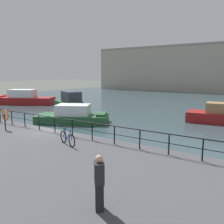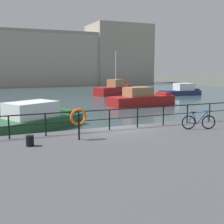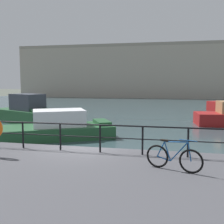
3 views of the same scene
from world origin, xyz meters
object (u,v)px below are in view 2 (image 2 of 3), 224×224
Objects in this scene: mooring_bollard at (30,141)px; life_ring_stand at (78,118)px; harbor_building at (43,59)px; moored_small_launch at (141,99)px; parked_bicycle at (199,122)px; moored_white_yacht at (115,89)px; moored_cabin_cruiser at (182,91)px; moored_harbor_tender at (31,119)px.

life_ring_stand is at bearing 6.74° from mooring_bollard.
harbor_building is 59.62m from life_ring_stand.
moored_small_launch is 17.68× the size of mooring_bollard.
harbor_building is at bearing 107.24° from parked_bicycle.
harbor_building is at bearing 79.47° from mooring_bollard.
harbor_building is 9.02× the size of moored_white_yacht.
moored_cabin_cruiser is 4.46× the size of life_ring_stand.
moored_small_launch is 4.61× the size of parked_bicycle.
moored_small_launch is 17.52m from parked_bicycle.
harbor_building is at bearing 119.18° from moored_cabin_cruiser.
moored_small_launch reaches higher than mooring_bollard.
moored_small_launch is at bearing 90.61° from parked_bicycle.
mooring_bollard is 0.31× the size of life_ring_stand.
moored_small_launch reaches higher than parked_bicycle.
moored_harbor_tender reaches higher than moored_cabin_cruiser.
life_ring_stand is at bearing -98.56° from harbor_building.
moored_harbor_tender is 15.38m from moored_small_launch.
moored_small_launch is (-11.81, -8.57, 0.07)m from moored_cabin_cruiser.
moored_white_yacht is 33.84m from mooring_bollard.
moored_white_yacht reaches higher than moored_cabin_cruiser.
moored_white_yacht is at bearing 72.81° from moored_small_launch.
moored_white_yacht is at bearing 60.58° from mooring_bollard.
moored_cabin_cruiser is 0.80× the size of moored_small_launch.
mooring_bollard is at bearing -130.67° from moored_cabin_cruiser.
moored_cabin_cruiser is at bearing 29.48° from moored_small_launch.
moored_small_launch is 5.57× the size of life_ring_stand.
mooring_bollard is at bearing -100.53° from harbor_building.
moored_white_yacht reaches higher than life_ring_stand.
moored_white_yacht is 0.95× the size of moored_small_launch.
moored_harbor_tender is 11.11m from parked_bicycle.
parked_bicycle reaches higher than mooring_bollard.
harbor_building is 43.03m from moored_small_launch.
mooring_bollard is at bearing -145.16° from moored_white_yacht.
moored_cabin_cruiser is at bearing 43.97° from mooring_bollard.
harbor_building is at bearing 50.85° from moored_harbor_tender.
mooring_bollard is (-1.15, -8.30, 0.54)m from moored_harbor_tender.
life_ring_stand is (-8.85, -58.80, -4.29)m from harbor_building.
moored_cabin_cruiser is at bearing 5.83° from moored_harbor_tender.
mooring_bollard is at bearing -160.64° from parked_bicycle.
life_ring_stand is at bearing -133.04° from moored_small_launch.
moored_small_launch is (13.02, 8.19, 0.06)m from moored_harbor_tender.
parked_bicycle is at bearing -77.06° from moored_harbor_tender.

